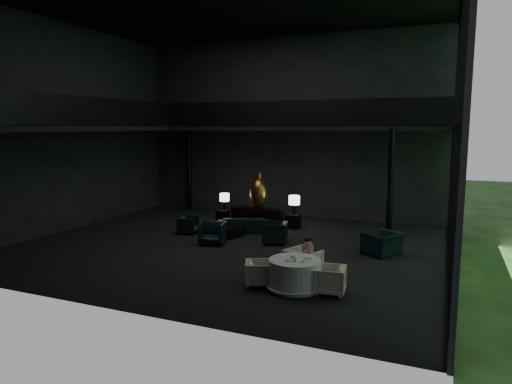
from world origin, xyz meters
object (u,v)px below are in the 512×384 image
at_px(coffee_table, 229,231).
at_px(child, 308,249).
at_px(table_lamp_right, 294,201).
at_px(lounge_armchair_east, 275,231).
at_px(console, 258,216).
at_px(window_armchair, 383,239).
at_px(dining_table, 295,276).
at_px(dining_chair_west, 259,273).
at_px(bronze_urn, 259,193).
at_px(lounge_armchair_south, 213,231).
at_px(side_table_right, 293,221).
at_px(dining_chair_east, 330,279).
at_px(side_table_left, 223,216).
at_px(table_lamp_left, 225,198).
at_px(lounge_armchair_west, 188,225).
at_px(dining_chair_north, 303,260).
at_px(sofa, 244,222).

xyz_separation_m(coffee_table, child, (3.99, -3.33, 0.58)).
xyz_separation_m(table_lamp_right, lounge_armchair_east, (0.16, -2.66, -0.65)).
height_order(console, window_armchair, window_armchair).
xyz_separation_m(dining_table, dining_chair_west, (-0.92, -0.11, -0.01)).
height_order(bronze_urn, lounge_armchair_south, bronze_urn).
xyz_separation_m(side_table_right, dining_chair_west, (1.27, -6.71, 0.03)).
xyz_separation_m(side_table_right, dining_chair_east, (3.08, -6.59, 0.08)).
bearing_deg(dining_chair_west, side_table_left, 12.12).
relative_size(table_lamp_left, lounge_armchair_west, 1.07).
relative_size(table_lamp_right, lounge_armchair_south, 0.80).
bearing_deg(dining_chair_north, dining_chair_east, 157.46).
bearing_deg(console, dining_chair_east, -55.06).
bearing_deg(side_table_left, window_armchair, -20.57).
xyz_separation_m(bronze_urn, coffee_table, (-0.17, -2.47, -1.14)).
bearing_deg(table_lamp_left, window_armchair, -21.94).
relative_size(console, dining_chair_north, 2.40).
xyz_separation_m(coffee_table, dining_chair_north, (3.87, -3.37, 0.27)).
distance_m(table_lamp_left, lounge_armchair_west, 2.75).
relative_size(lounge_armchair_west, dining_table, 0.44).
xyz_separation_m(side_table_right, coffee_table, (-1.77, -2.24, -0.09)).
distance_m(dining_table, child, 1.11).
relative_size(table_lamp_left, child, 1.07).
distance_m(side_table_right, coffee_table, 2.86).
distance_m(coffee_table, dining_table, 5.88).
bearing_deg(sofa, lounge_armchair_west, 6.28).
relative_size(side_table_left, coffee_table, 0.59).
bearing_deg(bronze_urn, coffee_table, -93.90).
relative_size(lounge_armchair_east, dining_chair_east, 1.23).
bearing_deg(coffee_table, dining_chair_east, -41.87).
distance_m(side_table_right, sofa, 2.09).
distance_m(sofa, coffee_table, 0.90).
xyz_separation_m(console, bronze_urn, (0.00, 0.11, 0.98)).
xyz_separation_m(sofa, dining_chair_north, (3.65, -4.22, 0.06)).
relative_size(bronze_urn, lounge_armchair_east, 1.63).
xyz_separation_m(table_lamp_left, dining_chair_west, (4.47, -6.94, -0.69)).
relative_size(bronze_urn, window_armchair, 1.25).
distance_m(dining_table, dining_chair_north, 0.99).
distance_m(side_table_right, lounge_armchair_west, 4.19).
height_order(lounge_armchair_west, window_armchair, window_armchair).
height_order(window_armchair, dining_chair_east, window_armchair).
bearing_deg(dining_chair_north, table_lamp_right, -47.27).
xyz_separation_m(table_lamp_left, table_lamp_right, (3.20, -0.15, 0.09)).
height_order(table_lamp_right, coffee_table, table_lamp_right).
bearing_deg(table_lamp_left, dining_chair_west, -57.23).
bearing_deg(console, child, -56.07).
xyz_separation_m(lounge_armchair_west, window_armchair, (7.25, -0.18, 0.19)).
distance_m(dining_chair_north, dining_chair_east, 1.38).
relative_size(bronze_urn, lounge_armchair_west, 2.24).
bearing_deg(window_armchair, bronze_urn, -87.89).
bearing_deg(bronze_urn, side_table_right, -7.98).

